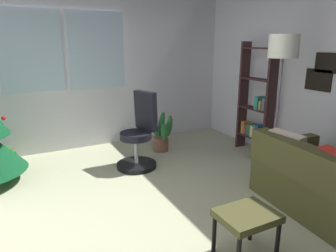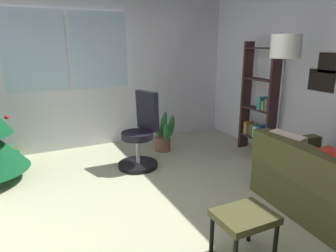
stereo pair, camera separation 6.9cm
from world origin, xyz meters
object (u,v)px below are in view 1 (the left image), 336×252
Objects in this scene: office_chair at (139,138)px; potted_plant at (161,135)px; floor_lamp at (283,57)px; gift_box_green at (6,159)px; bookshelf at (256,106)px; footstool at (247,219)px.

potted_plant is (0.56, 0.45, -0.15)m from office_chair.
floor_lamp reaches higher than office_chair.
floor_lamp is (1.49, -1.06, 1.13)m from office_chair.
potted_plant is (2.26, -0.40, 0.15)m from gift_box_green.
bookshelf is at bearing -17.79° from gift_box_green.
potted_plant reaches higher than gift_box_green.
potted_plant is at bearing 150.36° from bookshelf.
gift_box_green is 3.79m from bookshelf.
bookshelf reaches higher than potted_plant.
office_chair reaches higher than footstool.
floor_lamp reaches higher than footstool.
footstool is 0.68× the size of potted_plant.
gift_box_green is at bearing 162.21° from bookshelf.
bookshelf reaches higher than gift_box_green.
gift_box_green is at bearing 120.08° from footstool.
footstool is 0.25× the size of floor_lamp.
office_chair is at bearing -26.48° from gift_box_green.
bookshelf is 1.15m from floor_lamp.
footstool is 2.18m from office_chair.
potted_plant is at bearing 38.71° from office_chair.
potted_plant is (-1.30, 0.74, -0.49)m from bookshelf.
potted_plant is (-0.93, 1.50, -1.27)m from floor_lamp.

